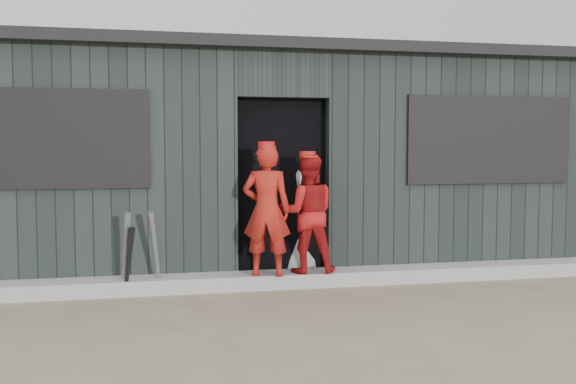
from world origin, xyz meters
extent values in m
plane|color=#746550|center=(0.00, 0.00, 0.00)|extent=(80.00, 80.00, 0.00)
cube|color=#989893|center=(0.00, 1.82, 0.07)|extent=(8.00, 0.36, 0.15)
cone|color=gray|center=(-1.66, 1.74, 0.42)|extent=(0.16, 0.36, 0.84)
cone|color=gray|center=(-1.36, 1.74, 0.42)|extent=(0.17, 0.28, 0.85)
cone|color=black|center=(-1.62, 1.62, 0.35)|extent=(0.17, 0.29, 0.70)
imported|color=#A51C14|center=(-0.25, 1.69, 0.82)|extent=(0.56, 0.45, 1.35)
imported|color=#AB1516|center=(0.20, 1.78, 0.78)|extent=(0.67, 0.55, 1.25)
imported|color=#A8A8A8|center=(0.21, 2.30, 0.64)|extent=(0.67, 0.48, 1.28)
cube|color=black|center=(0.00, 3.50, 1.20)|extent=(7.60, 2.70, 2.20)
cube|color=#262D2B|center=(-2.25, 2.10, 1.25)|extent=(3.50, 0.20, 2.50)
cube|color=#252B29|center=(2.25, 2.10, 1.25)|extent=(3.50, 0.20, 2.50)
cube|color=#252C2A|center=(0.00, 2.10, 2.25)|extent=(1.00, 0.20, 0.50)
cube|color=#2C3431|center=(3.90, 3.50, 1.25)|extent=(0.20, 3.00, 2.50)
cube|color=#262D2B|center=(0.00, 4.90, 1.25)|extent=(8.00, 0.20, 2.50)
cube|color=black|center=(0.00, 3.50, 2.56)|extent=(8.30, 3.30, 0.12)
cube|color=black|center=(-2.40, 1.98, 1.55)|extent=(2.00, 0.04, 1.00)
cube|color=black|center=(2.40, 1.98, 1.55)|extent=(2.00, 0.04, 1.00)
cube|color=black|center=(-0.22, 2.48, 1.35)|extent=(0.21, 0.21, 0.81)
cube|color=black|center=(0.20, 2.58, 1.30)|extent=(0.26, 0.23, 0.92)
camera|label=1|loc=(-1.38, -4.73, 1.47)|focal=40.00mm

